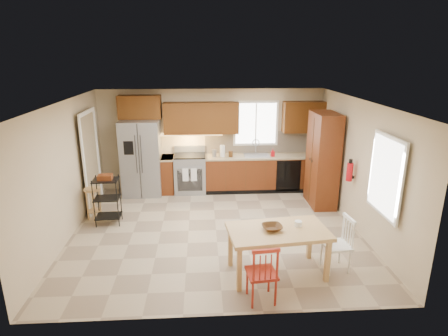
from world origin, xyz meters
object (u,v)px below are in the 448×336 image
fire_extinguisher (350,172)px  table_bowl (272,230)px  range_stove (190,174)px  chair_red (262,272)px  table_jar (298,225)px  utility_cart (107,201)px  dining_table (277,252)px  chair_white (336,244)px  bar_stool (94,204)px  pantry (323,160)px  refrigerator (142,158)px  soap_bottle (273,153)px

fire_extinguisher → table_bowl: size_ratio=1.18×
range_stove → chair_red: bearing=-76.0°
table_jar → utility_cart: utility_cart is taller
range_stove → table_bowl: (1.35, -3.73, 0.29)m
table_bowl → table_jar: bearing=12.5°
range_stove → fire_extinguisher: fire_extinguisher is taller
dining_table → chair_white: (0.95, 0.05, 0.08)m
bar_stool → range_stove: bearing=48.0°
bar_stool → utility_cart: (0.34, -0.21, 0.15)m
chair_red → table_bowl: (0.26, 0.65, 0.30)m
pantry → chair_red: 3.93m
range_stove → table_jar: range_stove is taller
utility_cart → fire_extinguisher: bearing=-5.4°
refrigerator → range_stove: bearing=3.0°
dining_table → table_jar: bearing=9.6°
refrigerator → pantry: size_ratio=0.87×
table_bowl → table_jar: (0.43, 0.09, 0.03)m
soap_bottle → pantry: 1.31m
fire_extinguisher → dining_table: (-1.74, -1.69, -0.73)m
dining_table → table_jar: 0.53m
soap_bottle → fire_extinguisher: 2.27m
dining_table → table_bowl: (-0.09, 0.00, 0.38)m
pantry → chair_red: (-1.89, -3.39, -0.61)m
refrigerator → range_stove: size_ratio=1.98×
fire_extinguisher → chair_white: fire_extinguisher is taller
range_stove → pantry: pantry is taller
pantry → chair_white: bearing=-102.3°
table_bowl → dining_table: bearing=0.0°
fire_extinguisher → table_jar: bearing=-131.4°
range_stove → chair_red: 4.51m
range_stove → dining_table: (1.44, -3.73, -0.09)m
pantry → table_bowl: 3.21m
soap_bottle → utility_cart: 4.03m
soap_bottle → utility_cart: size_ratio=0.19×
chair_red → bar_stool: (-3.04, 2.85, -0.10)m
range_stove → bar_stool: 2.48m
table_jar → bar_stool: 4.30m
refrigerator → table_bowl: size_ratio=5.94×
refrigerator → fire_extinguisher: size_ratio=5.06×
refrigerator → chair_red: (2.24, -4.32, -0.47)m
chair_white → bar_stool: size_ratio=1.30×
dining_table → bar_stool: size_ratio=2.21×
pantry → table_bowl: pantry is taller
chair_red → dining_table: bearing=55.4°
pantry → fire_extinguisher: size_ratio=5.83×
fire_extinguisher → chair_red: (-2.09, -2.34, -0.66)m
range_stove → chair_white: (2.39, -3.68, -0.02)m
pantry → range_stove: bearing=161.7°
dining_table → utility_cart: size_ratio=1.53×
table_jar → pantry: bearing=65.5°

